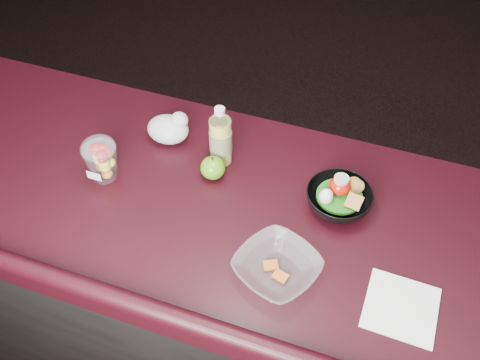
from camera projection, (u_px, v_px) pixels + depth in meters
name	position (u px, v px, depth m)	size (l,w,h in m)	color
counter	(218.00, 296.00, 1.80)	(4.06, 0.71, 1.02)	black
lemonade_bottle	(221.00, 139.00, 1.46)	(0.06, 0.06, 0.19)	yellow
fruit_cup	(101.00, 159.00, 1.43)	(0.09, 0.09, 0.13)	white
green_apple	(213.00, 168.00, 1.46)	(0.07, 0.07, 0.07)	#377E0E
plastic_bag	(170.00, 128.00, 1.55)	(0.12, 0.10, 0.09)	silver
snack_bowl	(338.00, 198.00, 1.39)	(0.18, 0.18, 0.09)	black
takeout_bowl	(277.00, 267.00, 1.25)	(0.25, 0.25, 0.05)	silver
paper_napkin	(401.00, 307.00, 1.21)	(0.16, 0.16, 0.00)	white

